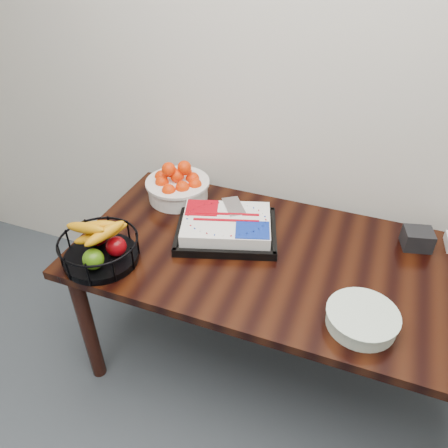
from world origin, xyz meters
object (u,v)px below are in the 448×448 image
(table, at_px, (279,271))
(fruit_basket, at_px, (99,247))
(plate_stack, at_px, (362,319))
(napkin_box, at_px, (417,239))
(tangerine_bowl, at_px, (178,183))
(cake_tray, at_px, (226,227))

(table, xyz_separation_m, fruit_basket, (-0.71, -0.30, 0.16))
(plate_stack, bearing_deg, napkin_box, 72.58)
(tangerine_bowl, xyz_separation_m, napkin_box, (1.16, 0.02, -0.05))
(cake_tray, distance_m, napkin_box, 0.85)
(napkin_box, bearing_deg, table, -152.36)
(cake_tray, distance_m, plate_stack, 0.73)
(cake_tray, xyz_separation_m, tangerine_bowl, (-0.34, 0.20, 0.05))
(plate_stack, distance_m, napkin_box, 0.58)
(table, relative_size, cake_tray, 3.33)
(table, height_order, napkin_box, napkin_box)
(tangerine_bowl, bearing_deg, cake_tray, -30.59)
(table, distance_m, tangerine_bowl, 0.70)
(cake_tray, xyz_separation_m, plate_stack, (0.65, -0.33, -0.01))
(table, xyz_separation_m, tangerine_bowl, (-0.62, 0.27, 0.18))
(table, relative_size, fruit_basket, 5.38)
(table, relative_size, napkin_box, 14.83)
(cake_tray, xyz_separation_m, fruit_basket, (-0.43, -0.36, 0.03))
(table, bearing_deg, napkin_box, 27.64)
(plate_stack, bearing_deg, tangerine_bowl, 151.70)
(tangerine_bowl, xyz_separation_m, plate_stack, (0.99, -0.53, -0.06))
(plate_stack, bearing_deg, fruit_basket, -178.16)
(tangerine_bowl, distance_m, plate_stack, 1.12)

